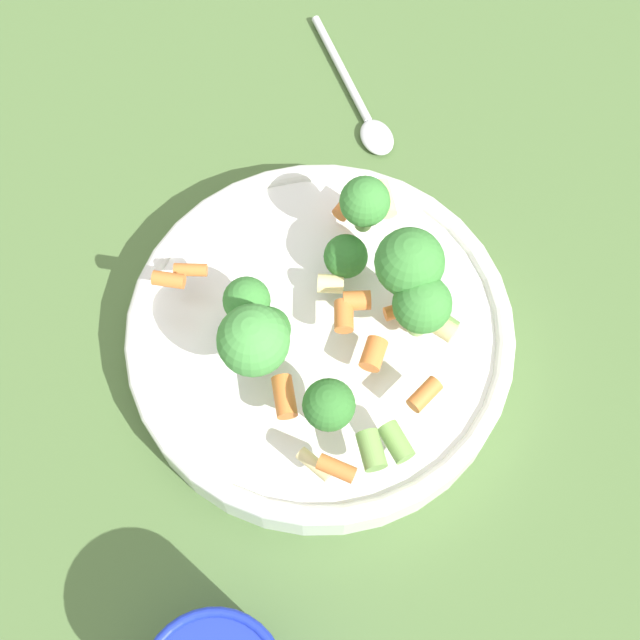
# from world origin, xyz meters

# --- Properties ---
(ground_plane) EXTENTS (3.00, 3.00, 0.00)m
(ground_plane) POSITION_xyz_m (0.00, 0.00, 0.00)
(ground_plane) COLOR #4C6B38
(bowl) EXTENTS (0.28, 0.28, 0.04)m
(bowl) POSITION_xyz_m (0.00, 0.00, 0.02)
(bowl) COLOR white
(bowl) RESTS_ON ground_plane
(pasta_salad) EXTENTS (0.21, 0.23, 0.08)m
(pasta_salad) POSITION_xyz_m (0.01, -0.00, 0.08)
(pasta_salad) COLOR #8CB766
(pasta_salad) RESTS_ON bowl
(spoon) EXTENTS (0.11, 0.13, 0.01)m
(spoon) POSITION_xyz_m (-0.02, 0.21, 0.01)
(spoon) COLOR silver
(spoon) RESTS_ON ground_plane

